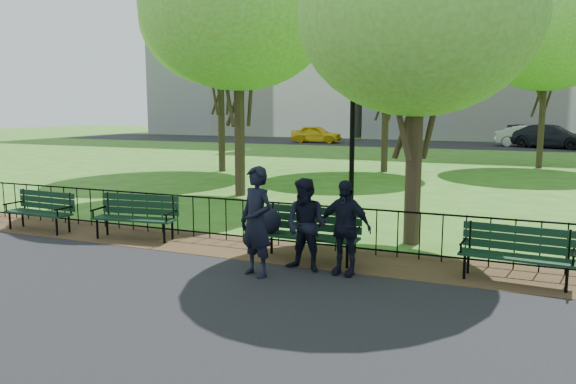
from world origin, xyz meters
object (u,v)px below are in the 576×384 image
at_px(lamppost, 352,137).
at_px(tree_far_c, 388,33).
at_px(tree_near_w, 238,6).
at_px(person_right, 344,227).
at_px(sedan_dark, 551,136).
at_px(person_left, 256,222).
at_px(park_bench_right_a, 517,248).
at_px(park_bench_main, 292,225).
at_px(park_bench_left_a, 137,212).
at_px(tree_near_e, 419,12).
at_px(taxi, 316,134).
at_px(park_bench_left_b, 42,207).
at_px(person_mid, 306,225).
at_px(tree_far_e, 548,29).
at_px(sedan_silver, 528,136).
at_px(tree_mid_w, 220,18).

relative_size(lamppost, tree_far_c, 0.45).
bearing_deg(tree_far_c, tree_near_w, -107.99).
xyz_separation_m(person_right, sedan_dark, (4.26, 33.29, -0.00)).
bearing_deg(lamppost, person_left, -90.55).
distance_m(park_bench_right_a, person_right, 2.74).
height_order(park_bench_main, person_right, person_right).
distance_m(park_bench_left_a, lamppost, 5.43).
height_order(tree_near_e, taxi, tree_near_e).
bearing_deg(park_bench_left_a, person_right, -16.48).
relative_size(park_bench_right_a, taxi, 0.44).
xyz_separation_m(lamppost, tree_near_e, (1.88, -1.99, 2.53)).
xyz_separation_m(park_bench_left_b, person_right, (7.28, -0.58, 0.25)).
distance_m(tree_near_w, person_mid, 9.89).
bearing_deg(lamppost, person_right, -74.82).
bearing_deg(park_bench_left_b, lamppost, 36.55).
relative_size(tree_near_e, tree_far_e, 0.74).
xyz_separation_m(park_bench_left_b, tree_far_e, (10.57, 18.89, 5.63)).
xyz_separation_m(park_bench_left_a, park_bench_right_a, (7.45, -0.08, -0.03)).
relative_size(park_bench_main, lamppost, 0.49).
bearing_deg(sedan_silver, tree_near_e, 171.97).
relative_size(park_bench_left_a, tree_near_e, 0.28).
xyz_separation_m(tree_near_e, person_mid, (-1.28, -2.67, -3.77)).
bearing_deg(person_left, tree_mid_w, 142.77).
bearing_deg(tree_mid_w, tree_near_e, -44.66).
bearing_deg(tree_mid_w, park_bench_left_b, -79.73).
bearing_deg(lamppost, tree_mid_w, 135.83).
distance_m(person_left, sedan_silver, 35.17).
relative_size(park_bench_left_a, park_bench_left_b, 1.07).
bearing_deg(park_bench_left_a, park_bench_left_b, 176.95).
height_order(tree_far_c, person_left, tree_far_c).
bearing_deg(person_mid, park_bench_right_a, 20.44).
relative_size(park_bench_left_a, person_left, 1.02).
height_order(tree_near_w, tree_mid_w, tree_mid_w).
bearing_deg(sedan_silver, taxi, 92.29).
bearing_deg(person_left, tree_far_e, 98.21).
distance_m(tree_far_e, taxi, 21.18).
xyz_separation_m(person_mid, person_right, (0.65, 0.06, 0.00)).
bearing_deg(tree_far_c, park_bench_left_a, -97.51).
bearing_deg(lamppost, sedan_dark, 79.13).
bearing_deg(tree_near_e, lamppost, 133.28).
relative_size(park_bench_right_a, tree_near_w, 0.21).
xyz_separation_m(tree_far_c, person_right, (2.91, -15.15, -5.03)).
xyz_separation_m(park_bench_right_a, tree_mid_w, (-12.09, 11.88, 5.92)).
height_order(park_bench_left_a, person_mid, person_mid).
bearing_deg(tree_near_e, taxi, 113.49).
bearing_deg(park_bench_right_a, tree_far_e, 92.43).
height_order(park_bench_left_a, person_right, person_right).
xyz_separation_m(park_bench_left_a, person_left, (3.50, -1.40, 0.34)).
relative_size(park_bench_main, person_left, 1.02).
relative_size(park_bench_main, park_bench_left_a, 1.00).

